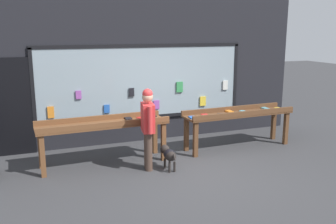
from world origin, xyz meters
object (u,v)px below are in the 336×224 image
Objects in this scene: display_table_left at (103,128)px; display_table_right at (238,116)px; person_browsing at (148,124)px; small_dog at (169,154)px.

display_table_left is 1.00× the size of display_table_right.
display_table_left is 0.96m from person_browsing.
person_browsing is (0.75, -0.59, 0.16)m from display_table_left.
small_dog is at bearing -33.57° from display_table_left.
person_browsing is 2.59× the size of small_dog.
small_dog is (1.12, -0.74, -0.45)m from display_table_left.
person_browsing is at bearing -165.77° from display_table_right.
person_browsing reaches higher than small_dog.
display_table_left is at bearing 55.08° from small_dog.
display_table_left is 1.41m from small_dog.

